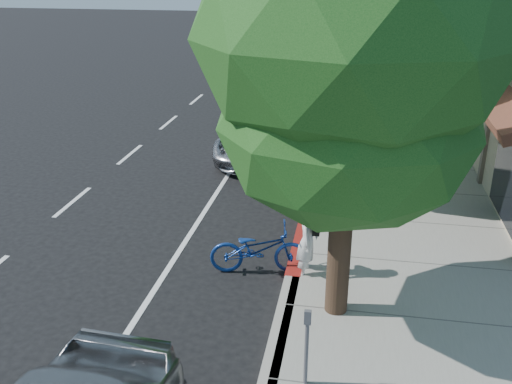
% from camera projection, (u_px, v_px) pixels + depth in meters
% --- Properties ---
extents(ground, '(120.00, 120.00, 0.00)m').
position_uv_depth(ground, '(298.00, 259.00, 12.22)').
color(ground, black).
rests_on(ground, ground).
extents(sidewalk, '(4.60, 56.00, 0.15)m').
position_uv_depth(sidewalk, '(392.00, 148.00, 19.09)').
color(sidewalk, gray).
rests_on(sidewalk, ground).
extents(curb, '(0.30, 56.00, 0.15)m').
position_uv_depth(curb, '(324.00, 144.00, 19.47)').
color(curb, '#9E998E').
rests_on(curb, ground).
extents(curb_red_segment, '(0.32, 4.00, 0.15)m').
position_uv_depth(curb_red_segment, '(303.00, 235.00, 13.10)').
color(curb_red_segment, maroon).
rests_on(curb_red_segment, ground).
extents(street_tree_0, '(4.84, 4.84, 7.77)m').
position_uv_depth(street_tree_0, '(352.00, 45.00, 8.43)').
color(street_tree_0, black).
rests_on(street_tree_0, ground).
extents(street_tree_1, '(4.79, 4.79, 7.54)m').
position_uv_depth(street_tree_1, '(358.00, 18.00, 13.95)').
color(street_tree_1, black).
rests_on(street_tree_1, ground).
extents(street_tree_2, '(4.14, 4.14, 6.92)m').
position_uv_depth(street_tree_2, '(360.00, 11.00, 19.54)').
color(street_tree_2, black).
rests_on(street_tree_2, ground).
extents(cyclist, '(0.42, 0.62, 1.66)m').
position_uv_depth(cyclist, '(307.00, 241.00, 11.18)').
color(cyclist, white).
rests_on(cyclist, ground).
extents(bicycle, '(2.07, 1.04, 1.04)m').
position_uv_depth(bicycle, '(259.00, 249.00, 11.52)').
color(bicycle, navy).
rests_on(bicycle, ground).
extents(silver_suv, '(2.72, 5.31, 1.44)m').
position_uv_depth(silver_suv, '(265.00, 134.00, 18.36)').
color(silver_suv, '#A5A4A8').
rests_on(silver_suv, ground).
extents(dark_sedan, '(1.94, 4.28, 1.36)m').
position_uv_depth(dark_sedan, '(277.00, 99.00, 23.12)').
color(dark_sedan, '#222527').
rests_on(dark_sedan, ground).
extents(white_pickup, '(2.57, 5.42, 1.52)m').
position_uv_depth(white_pickup, '(322.00, 67.00, 29.54)').
color(white_pickup, silver).
rests_on(white_pickup, ground).
extents(dark_suv_far, '(2.04, 4.75, 1.60)m').
position_uv_depth(dark_suv_far, '(337.00, 45.00, 36.72)').
color(dark_suv_far, black).
rests_on(dark_suv_far, ground).
extents(pedestrian, '(1.03, 1.02, 1.67)m').
position_uv_depth(pedestrian, '(371.00, 145.00, 16.37)').
color(pedestrian, black).
rests_on(pedestrian, sidewalk).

